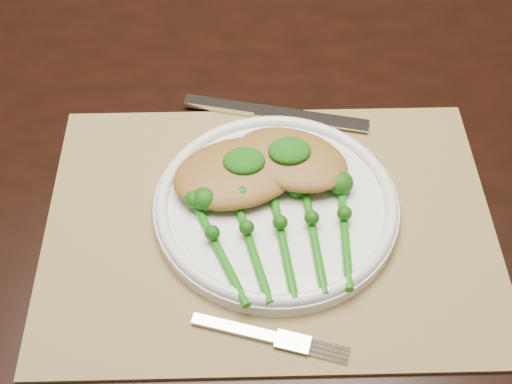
{
  "coord_description": "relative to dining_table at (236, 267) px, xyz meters",
  "views": [
    {
      "loc": [
        -0.01,
        -0.69,
        1.37
      ],
      "look_at": [
        0.03,
        -0.19,
        0.78
      ],
      "focal_mm": 50.0,
      "sensor_mm": 36.0,
      "label": 1
    }
  ],
  "objects": [
    {
      "name": "placemat",
      "position": [
        0.03,
        -0.2,
        0.38
      ],
      "size": [
        0.5,
        0.38,
        0.0
      ],
      "primitive_type": "cube",
      "rotation": [
        0.0,
        0.0,
        -0.05
      ],
      "color": "olive",
      "rests_on": "dining_table"
    },
    {
      "name": "dinner_plate",
      "position": [
        0.04,
        -0.19,
        0.39
      ],
      "size": [
        0.27,
        0.27,
        0.02
      ],
      "color": "white",
      "rests_on": "placemat"
    },
    {
      "name": "pesto_dollop_right",
      "position": [
        0.06,
        -0.14,
        0.43
      ],
      "size": [
        0.05,
        0.04,
        0.02
      ],
      "primitive_type": "ellipsoid",
      "color": "#0D480A",
      "rests_on": "chicken_fillet_right"
    },
    {
      "name": "knife",
      "position": [
        0.03,
        -0.03,
        0.38
      ],
      "size": [
        0.23,
        0.08,
        0.01
      ],
      "rotation": [
        0.0,
        0.0,
        -0.28
      ],
      "color": "silver",
      "rests_on": "placemat"
    },
    {
      "name": "pesto_dollop_left",
      "position": [
        0.01,
        -0.15,
        0.42
      ],
      "size": [
        0.05,
        0.04,
        0.02
      ],
      "primitive_type": "ellipsoid",
      "color": "#0D480A",
      "rests_on": "chicken_fillet_left"
    },
    {
      "name": "chicken_fillet_right",
      "position": [
        0.06,
        -0.14,
        0.41
      ],
      "size": [
        0.16,
        0.14,
        0.03
      ],
      "primitive_type": "ellipsoid",
      "rotation": [
        0.0,
        0.0,
        -0.49
      ],
      "color": "olive",
      "rests_on": "dinner_plate"
    },
    {
      "name": "dining_table",
      "position": [
        0.0,
        0.0,
        0.0
      ],
      "size": [
        1.62,
        0.93,
        0.75
      ],
      "rotation": [
        0.0,
        0.0,
        0.02
      ],
      "color": "black",
      "rests_on": "ground"
    },
    {
      "name": "broccolini_bundle",
      "position": [
        0.04,
        -0.24,
        0.4
      ],
      "size": [
        0.17,
        0.19,
        0.04
      ],
      "rotation": [
        0.0,
        0.0,
        0.11
      ],
      "color": "#16690D",
      "rests_on": "dinner_plate"
    },
    {
      "name": "fork",
      "position": [
        0.03,
        -0.34,
        0.38
      ],
      "size": [
        0.15,
        0.07,
        0.0
      ],
      "rotation": [
        0.0,
        0.0,
        -0.34
      ],
      "color": "silver",
      "rests_on": "placemat"
    },
    {
      "name": "chicken_fillet_left",
      "position": [
        0.0,
        -0.15,
        0.41
      ],
      "size": [
        0.17,
        0.14,
        0.03
      ],
      "primitive_type": "ellipsoid",
      "rotation": [
        0.0,
        0.0,
        0.26
      ],
      "color": "olive",
      "rests_on": "dinner_plate"
    },
    {
      "name": "floor",
      "position": [
        -0.01,
        0.02,
        -0.38
      ],
      "size": [
        4.0,
        4.0,
        0.0
      ],
      "primitive_type": "plane",
      "color": "brown",
      "rests_on": "ground"
    }
  ]
}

